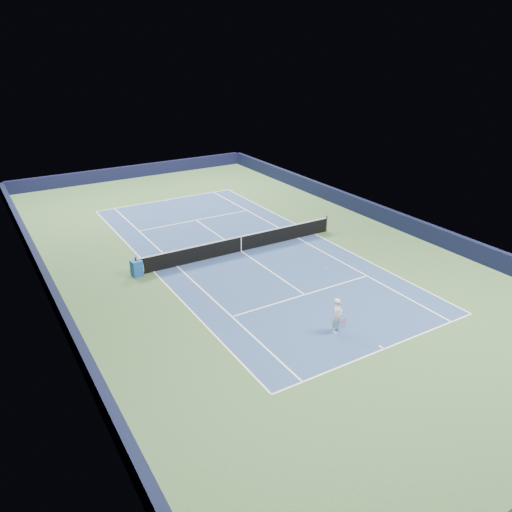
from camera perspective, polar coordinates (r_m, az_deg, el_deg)
ground at (r=29.75m, az=-1.70°, el=0.55°), size 40.00×40.00×0.00m
wall_far at (r=47.02m, az=-13.87°, el=9.35°), size 22.00×0.35×1.10m
wall_right at (r=35.76m, az=13.61°, el=4.88°), size 0.35×40.00×1.10m
wall_left at (r=26.47m, az=-22.59°, el=-3.18°), size 0.35×40.00×1.10m
court_surface at (r=29.75m, az=-1.70°, el=0.55°), size 10.97×23.77×0.01m
baseline_far at (r=39.91m, az=-10.19°, el=6.33°), size 10.97×0.08×0.00m
baseline_near at (r=21.43m, az=14.43°, el=-10.26°), size 10.97×0.08×0.00m
sideline_doubles_right at (r=32.58m, az=6.73°, el=2.53°), size 0.08×23.77×0.00m
sideline_doubles_left at (r=27.72m, az=-11.62°, el=-1.76°), size 0.08×23.77×0.00m
sideline_singles_right at (r=31.81m, az=4.77°, el=2.07°), size 0.08×23.77×0.00m
sideline_singles_left at (r=28.14m, az=-9.01°, el=-1.15°), size 0.08×23.77×0.00m
service_line_far at (r=35.09m, az=-6.87°, el=4.09°), size 8.23×0.08×0.00m
service_line_near at (r=24.91m, az=5.59°, el=-4.42°), size 8.23×0.08×0.00m
center_service_line at (r=29.75m, az=-1.70°, el=0.56°), size 0.08×12.80×0.00m
center_mark_far at (r=39.78m, az=-10.11°, el=6.28°), size 0.08×0.30×0.00m
center_mark_near at (r=21.51m, az=14.14°, el=-10.08°), size 0.08×0.30×0.00m
tennis_net at (r=29.56m, az=-1.71°, el=1.45°), size 12.90×0.10×1.07m
sponsor_cube at (r=27.28m, az=-13.47°, el=-1.36°), size 0.62×0.56×0.89m
tennis_player at (r=21.77m, az=9.28°, el=-6.72°), size 0.80×1.32×2.63m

